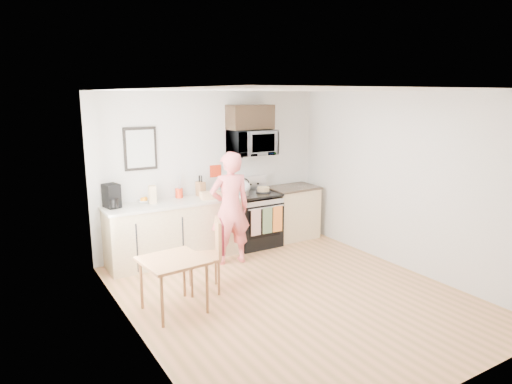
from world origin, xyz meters
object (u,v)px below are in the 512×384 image
microwave (252,143)px  cake (263,190)px  range (255,220)px  dining_table (173,265)px  chair (214,245)px  person (230,208)px

microwave → cake: (0.15, -0.13, -0.80)m
range → dining_table: bearing=-142.6°
range → chair: bearing=-137.2°
person → cake: person is taller
range → chair: size_ratio=1.20×
dining_table → microwave: bearing=39.1°
cake → chair: bearing=-140.7°
range → person: person is taller
range → cake: size_ratio=4.60×
dining_table → cake: 2.77m
microwave → cake: microwave is taller
range → cake: range is taller
person → chair: (-0.66, -0.78, -0.24)m
range → dining_table: (-2.09, -1.60, 0.14)m
chair → dining_table: bearing=-137.2°
range → chair: 1.93m
microwave → chair: (-1.41, -1.41, -1.14)m
range → person: size_ratio=0.67×
microwave → cake: size_ratio=3.01×
microwave → dining_table: 2.95m
dining_table → cake: (2.24, 1.57, 0.38)m
microwave → dining_table: bearing=-140.9°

